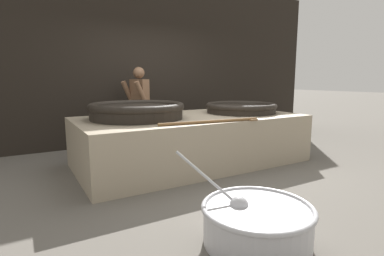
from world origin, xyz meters
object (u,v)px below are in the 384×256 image
(giant_wok_near, at_px, (137,110))
(cook, at_px, (139,105))
(prep_bowl_vegetables, at_px, (257,222))
(giant_wok_far, at_px, (241,108))

(giant_wok_near, height_order, cook, cook)
(cook, xyz_separation_m, prep_bowl_vegetables, (-0.41, -3.75, -0.66))
(giant_wok_near, xyz_separation_m, prep_bowl_vegetables, (0.10, -2.49, -0.70))
(giant_wok_near, distance_m, cook, 1.36)
(prep_bowl_vegetables, bearing_deg, giant_wok_far, 53.33)
(giant_wok_near, relative_size, prep_bowl_vegetables, 1.33)
(giant_wok_near, relative_size, cook, 0.90)
(prep_bowl_vegetables, bearing_deg, cook, 83.76)
(giant_wok_far, relative_size, cook, 0.79)
(cook, bearing_deg, prep_bowl_vegetables, 71.77)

